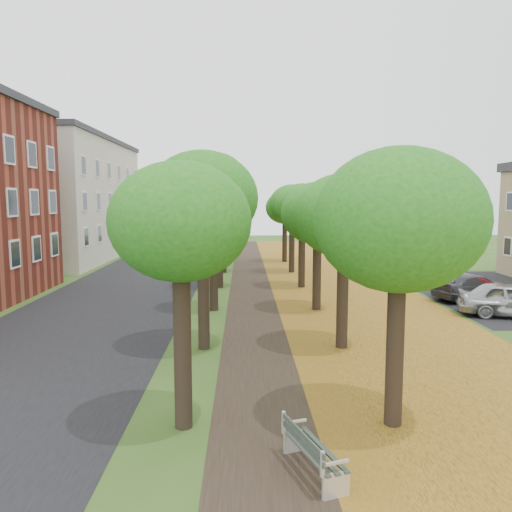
{
  "coord_description": "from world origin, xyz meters",
  "views": [
    {
      "loc": [
        -0.84,
        -10.89,
        5.17
      ],
      "look_at": [
        -0.23,
        12.39,
        2.5
      ],
      "focal_mm": 35.0,
      "sensor_mm": 36.0,
      "label": 1
    }
  ],
  "objects": [
    {
      "name": "car_grey",
      "position": [
        11.0,
        14.05,
        0.66
      ],
      "size": [
        4.93,
        3.35,
        1.33
      ],
      "primitive_type": "imported",
      "rotation": [
        0.0,
        0.0,
        1.93
      ],
      "color": "#37363C",
      "rests_on": "ground"
    },
    {
      "name": "tree_row_east",
      "position": [
        2.6,
        15.0,
        4.72
      ],
      "size": [
        3.49,
        33.49,
        6.25
      ],
      "color": "black",
      "rests_on": "ground"
    },
    {
      "name": "footpath",
      "position": [
        0.0,
        15.0,
        0.0
      ],
      "size": [
        3.2,
        70.0,
        0.01
      ],
      "primitive_type": "cube",
      "color": "black",
      "rests_on": "ground"
    },
    {
      "name": "parking_lot",
      "position": [
        13.5,
        16.0,
        0.0
      ],
      "size": [
        9.0,
        16.0,
        0.01
      ],
      "primitive_type": "cube",
      "color": "black",
      "rests_on": "ground"
    },
    {
      "name": "ground",
      "position": [
        0.0,
        0.0,
        0.0
      ],
      "size": [
        120.0,
        120.0,
        0.0
      ],
      "primitive_type": "plane",
      "color": "#2D4C19",
      "rests_on": "ground"
    },
    {
      "name": "car_silver",
      "position": [
        11.0,
        10.36,
        0.76
      ],
      "size": [
        4.8,
        2.94,
        1.52
      ],
      "primitive_type": "imported",
      "rotation": [
        0.0,
        0.0,
        1.3
      ],
      "color": "#9E9EA2",
      "rests_on": "ground"
    },
    {
      "name": "car_white",
      "position": [
        11.0,
        20.08,
        0.62
      ],
      "size": [
        4.73,
        2.7,
        1.24
      ],
      "primitive_type": "imported",
      "rotation": [
        0.0,
        0.0,
        1.42
      ],
      "color": "silver",
      "rests_on": "ground"
    },
    {
      "name": "bench",
      "position": [
        0.44,
        -2.02,
        0.46
      ],
      "size": [
        1.09,
        1.94,
        0.88
      ],
      "rotation": [
        0.0,
        0.0,
        1.89
      ],
      "color": "#2B362E",
      "rests_on": "ground"
    },
    {
      "name": "building_cream",
      "position": [
        -17.0,
        33.0,
        5.21
      ],
      "size": [
        10.3,
        20.3,
        10.4
      ],
      "color": "beige",
      "rests_on": "ground"
    },
    {
      "name": "street_asphalt",
      "position": [
        -7.5,
        15.0,
        0.0
      ],
      "size": [
        8.0,
        70.0,
        0.01
      ],
      "primitive_type": "cube",
      "color": "black",
      "rests_on": "ground"
    },
    {
      "name": "car_red",
      "position": [
        11.0,
        14.04,
        0.64
      ],
      "size": [
        4.02,
        1.8,
        1.28
      ],
      "primitive_type": "imported",
      "rotation": [
        0.0,
        0.0,
        1.45
      ],
      "color": "maroon",
      "rests_on": "ground"
    },
    {
      "name": "tree_row_west",
      "position": [
        -2.2,
        15.0,
        4.72
      ],
      "size": [
        3.49,
        33.49,
        6.25
      ],
      "color": "black",
      "rests_on": "ground"
    },
    {
      "name": "leaf_verge",
      "position": [
        5.0,
        15.0,
        0.01
      ],
      "size": [
        7.5,
        70.0,
        0.01
      ],
      "primitive_type": "cube",
      "color": "#B87A22",
      "rests_on": "ground"
    }
  ]
}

